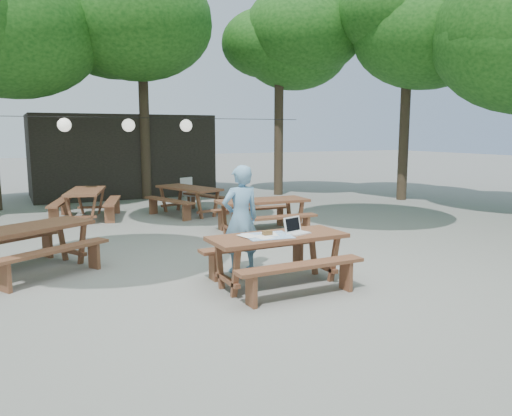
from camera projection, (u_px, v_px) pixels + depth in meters
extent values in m
plane|color=slate|center=(226.00, 266.00, 8.37)|extent=(80.00, 80.00, 0.00)
cube|color=black|center=(121.00, 155.00, 17.64)|extent=(6.00, 3.00, 2.80)
cube|color=brown|center=(278.00, 237.00, 7.23)|extent=(2.00, 0.80, 0.06)
cube|color=brown|center=(301.00, 266.00, 6.70)|extent=(1.90, 0.28, 0.05)
cube|color=brown|center=(257.00, 246.00, 7.85)|extent=(1.90, 0.28, 0.05)
cube|color=brown|center=(278.00, 262.00, 7.29)|extent=(1.70, 0.70, 0.69)
cube|color=brown|center=(27.00, 228.00, 7.87)|extent=(2.14, 1.66, 0.06)
cube|color=brown|center=(52.00, 251.00, 7.55)|extent=(1.80, 1.16, 0.05)
cube|color=brown|center=(6.00, 240.00, 8.28)|extent=(1.80, 1.16, 0.05)
cube|color=brown|center=(28.00, 252.00, 7.93)|extent=(1.83, 1.43, 0.69)
cube|color=brown|center=(263.00, 201.00, 11.01)|extent=(2.05, 0.93, 0.06)
cube|color=brown|center=(275.00, 217.00, 10.46)|extent=(1.91, 0.40, 0.05)
cube|color=brown|center=(251.00, 209.00, 11.64)|extent=(1.91, 0.40, 0.05)
cube|color=brown|center=(262.00, 218.00, 11.07)|extent=(1.74, 0.81, 0.69)
cube|color=brown|center=(86.00, 191.00, 12.79)|extent=(1.33, 2.14, 0.06)
cube|color=brown|center=(112.00, 201.00, 12.94)|extent=(0.80, 1.90, 0.05)
cube|color=brown|center=(59.00, 202.00, 12.71)|extent=(0.80, 1.90, 0.05)
cube|color=brown|center=(86.00, 206.00, 12.84)|extent=(1.15, 1.83, 0.69)
cube|color=brown|center=(189.00, 188.00, 13.49)|extent=(1.38, 2.15, 0.06)
cube|color=brown|center=(208.00, 196.00, 13.98)|extent=(0.86, 1.89, 0.05)
cube|color=brown|center=(169.00, 200.00, 13.07)|extent=(0.86, 1.89, 0.05)
cube|color=brown|center=(189.00, 202.00, 13.54)|extent=(1.19, 1.83, 0.69)
imported|color=#6D9FC7|center=(241.00, 219.00, 7.94)|extent=(0.63, 0.41, 1.72)
cube|color=silver|center=(191.00, 195.00, 14.57)|extent=(0.57, 0.57, 0.04)
cube|color=silver|center=(186.00, 186.00, 14.66)|extent=(0.42, 0.20, 0.48)
cube|color=silver|center=(191.00, 202.00, 14.60)|extent=(0.55, 0.55, 0.38)
cube|color=white|center=(298.00, 233.00, 7.31)|extent=(0.38, 0.31, 0.02)
cube|color=white|center=(292.00, 224.00, 7.38)|extent=(0.33, 0.15, 0.23)
cube|color=black|center=(293.00, 224.00, 7.38)|extent=(0.28, 0.12, 0.19)
cube|color=#3A7EC8|center=(268.00, 236.00, 7.15)|extent=(0.72, 0.63, 0.01)
cube|color=white|center=(263.00, 237.00, 7.04)|extent=(0.26, 0.33, 0.00)
cube|color=white|center=(270.00, 234.00, 7.23)|extent=(0.29, 0.34, 0.00)
cube|color=white|center=(248.00, 236.00, 7.11)|extent=(0.26, 0.33, 0.00)
cube|color=brown|center=(267.00, 233.00, 7.17)|extent=(0.13, 0.10, 0.06)
cylinder|color=black|center=(154.00, 118.00, 13.49)|extent=(9.00, 0.02, 0.02)
sphere|color=white|center=(64.00, 125.00, 12.50)|extent=(0.34, 0.34, 0.34)
sphere|color=white|center=(128.00, 125.00, 13.21)|extent=(0.34, 0.34, 0.34)
sphere|color=white|center=(186.00, 126.00, 13.92)|extent=(0.34, 0.34, 0.34)
cylinder|color=#2D2319|center=(144.00, 121.00, 16.37)|extent=(0.32, 0.32, 5.14)
ellipsoid|color=#144412|center=(141.00, 30.00, 15.93)|extent=(4.72, 4.72, 3.54)
cylinder|color=#2D2319|center=(279.00, 128.00, 17.52)|extent=(0.32, 0.32, 4.74)
ellipsoid|color=#144412|center=(279.00, 49.00, 17.12)|extent=(3.98, 3.98, 2.99)
cylinder|color=#2D2319|center=(405.00, 116.00, 16.16)|extent=(0.32, 0.32, 5.46)
ellipsoid|color=#144412|center=(409.00, 19.00, 15.70)|extent=(4.50, 4.50, 3.38)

